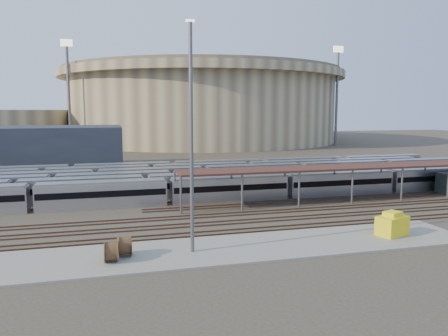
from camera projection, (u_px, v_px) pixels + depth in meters
ground at (241, 213)px, 59.35m from camera, size 420.00×420.00×0.00m
apron at (237, 248)px, 43.69m from camera, size 50.00×9.00×0.20m
subway_trains at (188, 180)px, 75.81m from camera, size 128.62×23.90×3.60m
inspection_shed at (368, 167)px, 68.15m from camera, size 60.30×6.00×5.30m
empty_tracks at (253, 221)px, 54.55m from camera, size 170.00×9.62×0.18m
stadium at (203, 104)px, 197.67m from camera, size 124.00×124.00×32.50m
service_building at (30, 148)px, 102.43m from camera, size 42.00×20.00×10.00m
floodlight_0 at (69, 91)px, 154.33m from camera, size 4.00×1.00×38.40m
floodlight_2 at (337, 93)px, 170.31m from camera, size 4.00×1.00×38.40m
floodlight_3 at (122, 96)px, 207.33m from camera, size 4.00×1.00×38.40m
cable_reel_west at (124, 246)px, 40.94m from camera, size 1.24×2.06×1.99m
cable_reel_east at (111, 251)px, 39.38m from camera, size 1.12×1.99×1.98m
yard_light_pole at (191, 139)px, 40.95m from camera, size 0.82×0.36×21.77m
yellow_equipment at (392, 226)px, 47.84m from camera, size 3.88×3.11×2.11m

